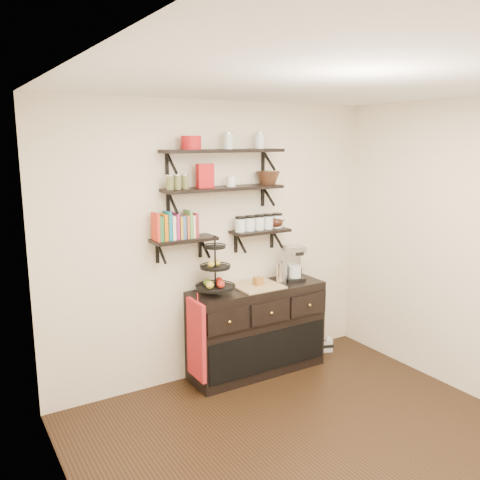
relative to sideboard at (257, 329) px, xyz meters
name	(u,v)px	position (x,y,z in m)	size (l,w,h in m)	color
floor	(332,458)	(-0.32, -1.51, -0.45)	(3.50, 3.50, 0.00)	black
ceiling	(347,82)	(-0.32, -1.51, 2.25)	(3.50, 3.50, 0.02)	white
back_wall	(218,242)	(-0.32, 0.24, 0.90)	(3.50, 0.02, 2.70)	#F1E5CC
left_wall	(84,333)	(-2.07, -1.51, 0.90)	(0.02, 3.50, 2.70)	#F1E5CC
shelf_top	(224,151)	(-0.32, 0.10, 1.78)	(1.20, 0.27, 0.23)	black
shelf_mid	(224,189)	(-0.32, 0.10, 1.43)	(1.20, 0.27, 0.23)	black
shelf_low_left	(184,240)	(-0.74, 0.12, 0.98)	(0.60, 0.25, 0.23)	black
shelf_low_right	(260,232)	(0.10, 0.12, 0.98)	(0.60, 0.25, 0.23)	black
cookbooks	(178,226)	(-0.79, 0.12, 1.11)	(0.43, 0.15, 0.26)	red
glass_canisters	(259,223)	(0.09, 0.12, 1.06)	(0.54, 0.10, 0.13)	silver
sideboard	(257,329)	(0.00, 0.00, 0.00)	(1.40, 0.50, 0.92)	black
fruit_stand	(215,275)	(-0.47, 0.00, 0.63)	(0.37, 0.37, 0.54)	black
candle	(258,281)	(0.01, 0.00, 0.50)	(0.08, 0.08, 0.08)	brown
coffee_maker	(293,263)	(0.46, 0.02, 0.62)	(0.24, 0.23, 0.36)	black
thermal_carafe	(282,273)	(0.28, -0.02, 0.56)	(0.11, 0.11, 0.22)	silver
apron	(196,340)	(-0.73, -0.10, 0.08)	(0.04, 0.32, 0.74)	#B6132B
radio	(319,344)	(0.88, 0.06, -0.37)	(0.30, 0.24, 0.16)	silver
recipe_box	(205,176)	(-0.51, 0.10, 1.56)	(0.16, 0.06, 0.22)	#B01418
walnut_bowl	(268,178)	(0.18, 0.10, 1.51)	(0.24, 0.24, 0.13)	black
ramekins	(231,181)	(-0.24, 0.10, 1.50)	(0.09, 0.09, 0.10)	white
teapot	(276,221)	(0.30, 0.12, 1.07)	(0.18, 0.14, 0.14)	black
red_pot	(191,143)	(-0.65, 0.10, 1.86)	(0.18, 0.18, 0.12)	#B01418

